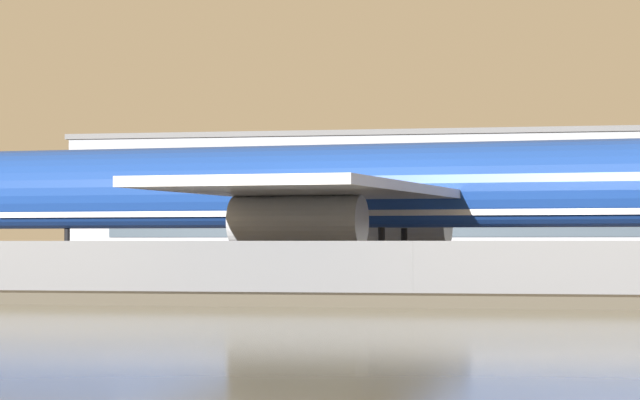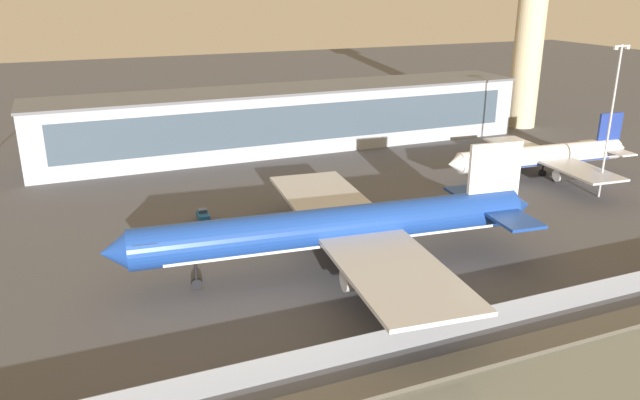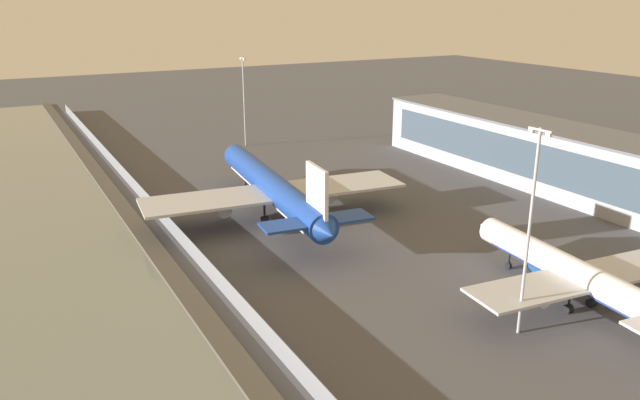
# 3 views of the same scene
# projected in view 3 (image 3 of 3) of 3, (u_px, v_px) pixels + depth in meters

# --- Properties ---
(ground_plane) EXTENTS (500.00, 500.00, 0.00)m
(ground_plane) POSITION_uv_depth(u_px,v_px,m) (276.00, 231.00, 106.30)
(ground_plane) COLOR #4C4C51
(shoreline_seawall) EXTENTS (320.00, 3.00, 0.50)m
(shoreline_seawall) POSITION_uv_depth(u_px,v_px,m) (156.00, 252.00, 96.96)
(shoreline_seawall) COLOR #474238
(shoreline_seawall) RESTS_ON ground
(perimeter_fence) EXTENTS (280.00, 0.10, 2.70)m
(perimeter_fence) POSITION_uv_depth(u_px,v_px,m) (183.00, 240.00, 98.65)
(perimeter_fence) COLOR slate
(perimeter_fence) RESTS_ON ground
(cargo_jet_blue) EXTENTS (54.36, 47.35, 14.76)m
(cargo_jet_blue) POSITION_uv_depth(u_px,v_px,m) (273.00, 188.00, 110.99)
(cargo_jet_blue) COLOR #193D93
(cargo_jet_blue) RESTS_ON ground
(passenger_jet_white) EXTENTS (37.18, 31.78, 11.40)m
(passenger_jet_white) POSITION_uv_depth(u_px,v_px,m) (573.00, 273.00, 79.79)
(passenger_jet_white) COLOR white
(passenger_jet_white) RESTS_ON ground
(baggage_tug) EXTENTS (1.79, 3.29, 1.80)m
(baggage_tug) POSITION_uv_depth(u_px,v_px,m) (349.00, 180.00, 133.12)
(baggage_tug) COLOR #19519E
(baggage_tug) RESTS_ON ground
(ops_van) EXTENTS (5.56, 4.37, 2.48)m
(ops_van) POSITION_uv_depth(u_px,v_px,m) (541.00, 267.00, 88.98)
(ops_van) COLOR #19519E
(ops_van) RESTS_ON ground
(terminal_building) EXTENTS (104.49, 15.35, 12.96)m
(terminal_building) POSITION_uv_depth(u_px,v_px,m) (571.00, 162.00, 125.11)
(terminal_building) COLOR #9EA3AD
(terminal_building) RESTS_ON ground
(apron_light_mast_apron_west) EXTENTS (3.20, 0.40, 23.27)m
(apron_light_mast_apron_west) POSITION_uv_depth(u_px,v_px,m) (244.00, 97.00, 163.56)
(apron_light_mast_apron_west) COLOR #A8A8AD
(apron_light_mast_apron_west) RESTS_ON ground
(apron_light_mast_apron_east) EXTENTS (3.20, 0.40, 24.73)m
(apron_light_mast_apron_east) POSITION_uv_depth(u_px,v_px,m) (530.00, 225.00, 69.86)
(apron_light_mast_apron_east) COLOR #A8A8AD
(apron_light_mast_apron_east) RESTS_ON ground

